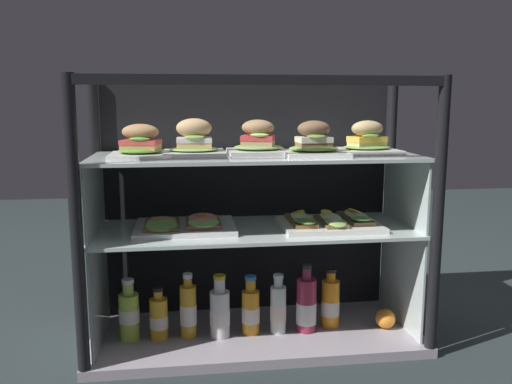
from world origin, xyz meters
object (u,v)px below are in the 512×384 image
juice_bottle_front_middle (159,318)px  open_sandwich_tray_left_of_center (185,225)px  juice_bottle_front_second (278,309)px  plated_roll_sandwich_mid_left (194,142)px  orange_fruit_beside_bottles (385,319)px  plated_roll_sandwich_mid_right (141,145)px  juice_bottle_back_left (220,312)px  plated_roll_sandwich_left_of_center (314,144)px  juice_bottle_front_right_end (330,303)px  plated_roll_sandwich_right_of_center (258,142)px  juice_bottle_front_left_end (251,310)px  juice_bottle_back_right (306,306)px  open_sandwich_tray_mid_right (330,222)px  plated_roll_sandwich_near_right_corner (367,142)px  juice_bottle_front_fourth (129,314)px  juice_bottle_tucked_behind (188,311)px

juice_bottle_front_middle → open_sandwich_tray_left_of_center: bearing=12.0°
open_sandwich_tray_left_of_center → juice_bottle_front_second: bearing=-4.7°
plated_roll_sandwich_mid_left → orange_fruit_beside_bottles: 0.93m
plated_roll_sandwich_mid_right → juice_bottle_back_left: (0.25, -0.01, -0.59)m
plated_roll_sandwich_left_of_center → juice_bottle_front_right_end: size_ratio=0.95×
plated_roll_sandwich_mid_left → open_sandwich_tray_left_of_center: size_ratio=0.60×
plated_roll_sandwich_left_of_center → orange_fruit_beside_bottles: bearing=3.1°
plated_roll_sandwich_mid_left → plated_roll_sandwich_right_of_center: plated_roll_sandwich_mid_left is taller
plated_roll_sandwich_mid_right → juice_bottle_front_right_end: plated_roll_sandwich_mid_right is taller
plated_roll_sandwich_right_of_center → juice_bottle_front_left_end: plated_roll_sandwich_right_of_center is taller
juice_bottle_front_left_end → juice_bottle_back_right: (0.20, -0.01, 0.01)m
plated_roll_sandwich_right_of_center → open_sandwich_tray_mid_right: bearing=-8.9°
plated_roll_sandwich_near_right_corner → open_sandwich_tray_mid_right: bearing=-165.9°
plated_roll_sandwich_mid_left → plated_roll_sandwich_mid_right: bearing=-173.4°
plated_roll_sandwich_mid_left → orange_fruit_beside_bottles: plated_roll_sandwich_mid_left is taller
plated_roll_sandwich_left_of_center → juice_bottle_front_middle: (-0.53, 0.04, -0.60)m
open_sandwich_tray_left_of_center → juice_bottle_back_left: open_sandwich_tray_left_of_center is taller
plated_roll_sandwich_left_of_center → plated_roll_sandwich_right_of_center: bearing=157.7°
juice_bottle_front_left_end → plated_roll_sandwich_mid_right: bearing=179.8°
open_sandwich_tray_mid_right → juice_bottle_back_left: size_ratio=1.53×
plated_roll_sandwich_mid_right → plated_roll_sandwich_near_right_corner: size_ratio=0.98×
juice_bottle_front_right_end → orange_fruit_beside_bottles: size_ratio=3.04×
juice_bottle_back_left → juice_bottle_front_right_end: 0.41m
plated_roll_sandwich_mid_left → juice_bottle_front_right_end: 0.76m
juice_bottle_back_left → open_sandwich_tray_mid_right: bearing=1.1°
plated_roll_sandwich_mid_left → juice_bottle_back_left: plated_roll_sandwich_mid_left is taller
juice_bottle_back_left → juice_bottle_front_left_end: juice_bottle_back_left is taller
open_sandwich_tray_left_of_center → open_sandwich_tray_mid_right: 0.50m
plated_roll_sandwich_left_of_center → open_sandwich_tray_mid_right: (0.07, 0.03, -0.27)m
plated_roll_sandwich_right_of_center → plated_roll_sandwich_near_right_corner: (0.39, -0.00, -0.00)m
plated_roll_sandwich_near_right_corner → juice_bottle_front_left_end: size_ratio=0.97×
plated_roll_sandwich_mid_right → juice_bottle_front_left_end: (0.36, -0.00, -0.59)m
open_sandwich_tray_mid_right → plated_roll_sandwich_near_right_corner: bearing=14.1°
juice_bottle_front_left_end → juice_bottle_front_second: (0.10, -0.01, 0.00)m
open_sandwich_tray_left_of_center → juice_bottle_front_fourth: bearing=-175.7°
juice_bottle_front_fourth → plated_roll_sandwich_mid_left: bearing=3.9°
juice_bottle_back_left → juice_bottle_back_right: bearing=1.2°
juice_bottle_front_fourth → juice_bottle_back_right: juice_bottle_back_right is taller
plated_roll_sandwich_mid_left → plated_roll_sandwich_right_of_center: bearing=3.3°
juice_bottle_back_right → juice_bottle_front_right_end: juice_bottle_back_right is taller
plated_roll_sandwich_mid_left → juice_bottle_front_middle: (-0.13, -0.02, -0.60)m
juice_bottle_front_fourth → juice_bottle_front_second: (0.52, -0.01, -0.00)m
plated_roll_sandwich_mid_right → plated_roll_sandwich_mid_left: (0.17, 0.02, 0.01)m
juice_bottle_front_left_end → plated_roll_sandwich_mid_left: bearing=173.6°
plated_roll_sandwich_left_of_center → orange_fruit_beside_bottles: (0.28, 0.02, -0.64)m
open_sandwich_tray_left_of_center → juice_bottle_tucked_behind: (0.01, -0.02, -0.30)m
open_sandwich_tray_left_of_center → plated_roll_sandwich_right_of_center: bearing=3.1°
plated_roll_sandwich_left_of_center → plated_roll_sandwich_near_right_corner: 0.22m
plated_roll_sandwich_near_right_corner → juice_bottle_front_fourth: size_ratio=0.95×
juice_bottle_front_second → juice_bottle_front_middle: bearing=179.2°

